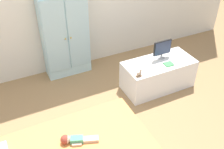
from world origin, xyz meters
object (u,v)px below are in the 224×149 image
tv_stand (158,75)px  rocking_horse_toy (139,73)px  book_green (169,64)px  doll (72,139)px  wardrobe (65,34)px  tv_monitor (162,48)px

tv_stand → rocking_horse_toy: rocking_horse_toy is taller
book_green → tv_stand: bearing=125.3°
doll → tv_stand: size_ratio=0.38×
wardrobe → tv_stand: wardrobe is taller
wardrobe → doll: bearing=-106.3°
doll → book_green: bearing=19.3°
wardrobe → tv_stand: 1.47m
doll → rocking_horse_toy: bearing=24.6°
doll → tv_stand: (1.51, 0.66, -0.08)m
doll → tv_stand: tv_stand is taller
rocking_horse_toy → tv_stand: bearing=21.3°
wardrobe → tv_monitor: bearing=-37.1°
tv_stand → book_green: 0.26m
tv_stand → tv_monitor: 0.39m
rocking_horse_toy → book_green: rocking_horse_toy is taller
book_green → wardrobe: bearing=137.1°
rocking_horse_toy → book_green: bearing=6.8°
doll → rocking_horse_toy: size_ratio=3.69×
tv_monitor → book_green: 0.24m
book_green → rocking_horse_toy: bearing=-173.2°
doll → wardrobe: wardrobe is taller
tv_stand → rocking_horse_toy: size_ratio=9.70×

